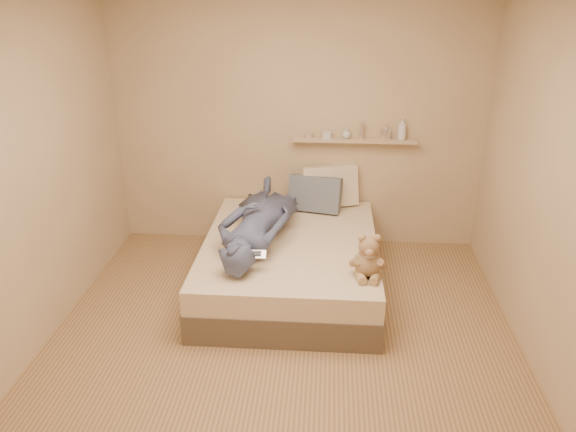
# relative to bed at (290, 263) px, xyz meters

# --- Properties ---
(room) EXTENTS (3.80, 3.80, 3.80)m
(room) POSITION_rel_bed_xyz_m (0.00, -0.93, 1.08)
(room) COLOR #9D7D51
(room) RESTS_ON ground
(bed) EXTENTS (1.50, 1.90, 0.45)m
(bed) POSITION_rel_bed_xyz_m (0.00, 0.00, 0.00)
(bed) COLOR brown
(bed) RESTS_ON floor
(game_console) EXTENTS (0.16, 0.08, 0.06)m
(game_console) POSITION_rel_bed_xyz_m (-0.23, -0.56, 0.37)
(game_console) COLOR #B5B8BC
(game_console) RESTS_ON bed
(teddy_bear) EXTENTS (0.30, 0.28, 0.36)m
(teddy_bear) POSITION_rel_bed_xyz_m (0.63, -0.58, 0.37)
(teddy_bear) COLOR #A18758
(teddy_bear) RESTS_ON bed
(dark_plush) EXTENTS (0.16, 0.16, 0.24)m
(dark_plush) POSITION_rel_bed_xyz_m (-0.37, 0.45, 0.33)
(dark_plush) COLOR black
(dark_plush) RESTS_ON bed
(pillow_cream) EXTENTS (0.60, 0.41, 0.43)m
(pillow_cream) POSITION_rel_bed_xyz_m (0.32, 0.83, 0.43)
(pillow_cream) COLOR beige
(pillow_cream) RESTS_ON bed
(pillow_grey) EXTENTS (0.53, 0.32, 0.36)m
(pillow_grey) POSITION_rel_bed_xyz_m (0.19, 0.69, 0.40)
(pillow_grey) COLOR slate
(pillow_grey) RESTS_ON bed
(person) EXTENTS (0.80, 1.63, 0.37)m
(person) POSITION_rel_bed_xyz_m (-0.27, 0.01, 0.41)
(person) COLOR #4F547C
(person) RESTS_ON bed
(wall_shelf) EXTENTS (1.20, 0.12, 0.03)m
(wall_shelf) POSITION_rel_bed_xyz_m (0.55, 0.91, 0.88)
(wall_shelf) COLOR tan
(wall_shelf) RESTS_ON wall_back
(shelf_bottles) EXTENTS (0.98, 0.12, 0.21)m
(shelf_bottles) POSITION_rel_bed_xyz_m (0.69, 0.91, 0.97)
(shelf_bottles) COLOR #BAAC9F
(shelf_bottles) RESTS_ON wall_shelf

